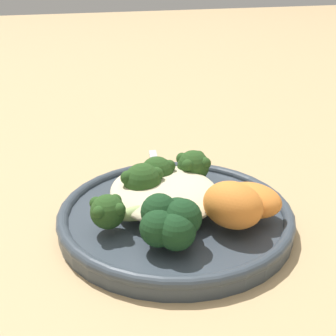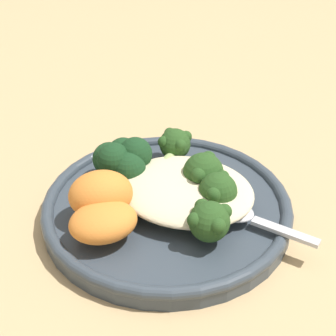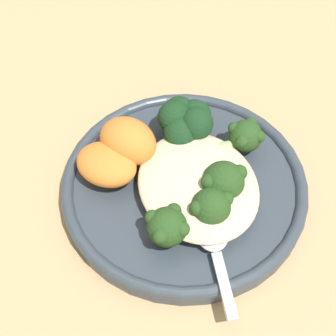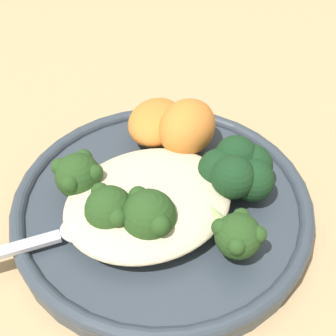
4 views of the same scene
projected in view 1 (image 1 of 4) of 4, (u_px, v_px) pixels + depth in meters
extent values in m
plane|color=tan|center=(164.00, 228.00, 0.47)|extent=(4.00, 4.00, 0.00)
cylinder|color=#38424C|center=(176.00, 220.00, 0.47)|extent=(0.23, 0.23, 0.02)
torus|color=#38424C|center=(176.00, 213.00, 0.47)|extent=(0.24, 0.24, 0.01)
ellipsoid|color=beige|center=(164.00, 192.00, 0.48)|extent=(0.13, 0.11, 0.02)
ellipsoid|color=#ADC675|center=(191.00, 192.00, 0.48)|extent=(0.08, 0.04, 0.01)
sphere|color=#284C1E|center=(193.00, 166.00, 0.52)|extent=(0.04, 0.04, 0.04)
sphere|color=#284C1E|center=(205.00, 163.00, 0.51)|extent=(0.01, 0.01, 0.01)
sphere|color=#284C1E|center=(199.00, 157.00, 0.52)|extent=(0.01, 0.01, 0.01)
sphere|color=#284C1E|center=(182.00, 159.00, 0.52)|extent=(0.01, 0.01, 0.01)
sphere|color=#284C1E|center=(188.00, 165.00, 0.50)|extent=(0.01, 0.01, 0.01)
ellipsoid|color=#ADC675|center=(175.00, 192.00, 0.48)|extent=(0.07, 0.04, 0.02)
sphere|color=#284C1E|center=(157.00, 173.00, 0.50)|extent=(0.04, 0.04, 0.04)
sphere|color=#284C1E|center=(169.00, 166.00, 0.50)|extent=(0.01, 0.01, 0.01)
sphere|color=#284C1E|center=(144.00, 169.00, 0.49)|extent=(0.01, 0.01, 0.01)
ellipsoid|color=#ADC675|center=(173.00, 197.00, 0.47)|extent=(0.06, 0.06, 0.02)
sphere|color=#284C1E|center=(143.00, 182.00, 0.48)|extent=(0.04, 0.04, 0.04)
sphere|color=#284C1E|center=(157.00, 174.00, 0.48)|extent=(0.01, 0.01, 0.01)
sphere|color=#284C1E|center=(128.00, 178.00, 0.47)|extent=(0.01, 0.01, 0.01)
ellipsoid|color=#ADC675|center=(163.00, 208.00, 0.45)|extent=(0.03, 0.11, 0.02)
sphere|color=#284C1E|center=(108.00, 212.00, 0.43)|extent=(0.03, 0.03, 0.03)
sphere|color=#284C1E|center=(119.00, 210.00, 0.42)|extent=(0.01, 0.01, 0.01)
sphere|color=#284C1E|center=(115.00, 201.00, 0.43)|extent=(0.01, 0.01, 0.01)
sphere|color=#284C1E|center=(96.00, 203.00, 0.43)|extent=(0.01, 0.01, 0.01)
sphere|color=#284C1E|center=(99.00, 212.00, 0.41)|extent=(0.01, 0.01, 0.01)
ellipsoid|color=orange|center=(251.00, 200.00, 0.45)|extent=(0.08, 0.07, 0.03)
ellipsoid|color=orange|center=(233.00, 205.00, 0.43)|extent=(0.07, 0.07, 0.04)
sphere|color=#193D1E|center=(177.00, 231.00, 0.39)|extent=(0.03, 0.03, 0.03)
sphere|color=#193D1E|center=(188.00, 217.00, 0.40)|extent=(0.03, 0.03, 0.03)
sphere|color=#193D1E|center=(177.00, 216.00, 0.42)|extent=(0.03, 0.03, 0.03)
sphere|color=#193D1E|center=(159.00, 212.00, 0.41)|extent=(0.03, 0.03, 0.03)
sphere|color=#193D1E|center=(159.00, 228.00, 0.40)|extent=(0.03, 0.03, 0.03)
cube|color=silver|center=(154.00, 161.00, 0.57)|extent=(0.06, 0.02, 0.00)
ellipsoid|color=silver|center=(158.00, 178.00, 0.52)|extent=(0.05, 0.04, 0.01)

